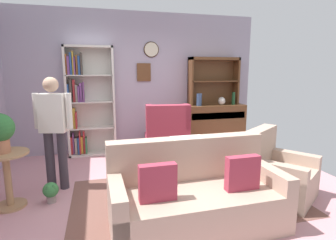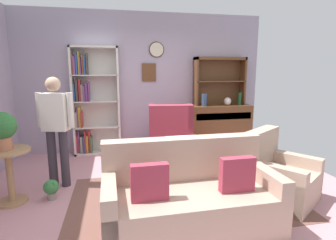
{
  "view_description": "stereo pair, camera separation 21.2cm",
  "coord_description": "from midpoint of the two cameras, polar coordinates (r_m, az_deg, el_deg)",
  "views": [
    {
      "loc": [
        -0.86,
        -3.43,
        1.64
      ],
      "look_at": [
        0.1,
        0.2,
        0.95
      ],
      "focal_mm": 28.78,
      "sensor_mm": 36.0,
      "label": 1
    },
    {
      "loc": [
        -0.66,
        -3.48,
        1.64
      ],
      "look_at": [
        0.1,
        0.2,
        0.95
      ],
      "focal_mm": 28.78,
      "sensor_mm": 36.0,
      "label": 2
    }
  ],
  "objects": [
    {
      "name": "vase_round",
      "position": [
        5.84,
        10.29,
        3.98
      ],
      "size": [
        0.15,
        0.15,
        0.17
      ],
      "primitive_type": "ellipsoid",
      "color": "beige",
      "rests_on": "sideboard"
    },
    {
      "name": "plant_stand",
      "position": [
        3.86,
        -32.3,
        -9.61
      ],
      "size": [
        0.52,
        0.52,
        0.69
      ],
      "color": "#A87F56",
      "rests_on": "ground_plane"
    },
    {
      "name": "person_reading",
      "position": [
        4.01,
        -24.44,
        -1.06
      ],
      "size": [
        0.52,
        0.28,
        1.56
      ],
      "color": "#38333D",
      "rests_on": "ground_plane"
    },
    {
      "name": "potted_plant_small",
      "position": [
        3.83,
        -25.09,
        -13.5
      ],
      "size": [
        0.19,
        0.19,
        0.26
      ],
      "color": "gray",
      "rests_on": "ground_plane"
    },
    {
      "name": "book_stack",
      "position": [
        3.8,
        -1.45,
        -7.52
      ],
      "size": [
        0.23,
        0.17,
        0.09
      ],
      "color": "#CC7233",
      "rests_on": "coffee_table"
    },
    {
      "name": "sideboard_hutch",
      "position": [
        5.91,
        8.58,
        9.5
      ],
      "size": [
        1.1,
        0.26,
        1.0
      ],
      "color": "brown",
      "rests_on": "sideboard"
    },
    {
      "name": "coffee_table",
      "position": [
        3.75,
        -1.57,
        -9.65
      ],
      "size": [
        0.8,
        0.5,
        0.42
      ],
      "color": "brown",
      "rests_on": "ground_plane"
    },
    {
      "name": "wall_back",
      "position": [
        5.64,
        -7.14,
        7.93
      ],
      "size": [
        5.0,
        0.09,
        2.8
      ],
      "color": "#A399AD",
      "rests_on": "ground_plane"
    },
    {
      "name": "bookshelf",
      "position": [
        5.44,
        -18.02,
        3.73
      ],
      "size": [
        0.9,
        0.3,
        2.1
      ],
      "color": "silver",
      "rests_on": "ground_plane"
    },
    {
      "name": "armchair_floral",
      "position": [
        3.84,
        20.63,
        -10.87
      ],
      "size": [
        1.06,
        1.07,
        0.88
      ],
      "color": "tan",
      "rests_on": "ground_plane"
    },
    {
      "name": "couch_floral",
      "position": [
        2.99,
        3.66,
        -15.95
      ],
      "size": [
        1.81,
        0.88,
        0.9
      ],
      "color": "tan",
      "rests_on": "ground_plane"
    },
    {
      "name": "ground_plane",
      "position": [
        3.91,
        -2.3,
        -14.6
      ],
      "size": [
        5.4,
        4.6,
        0.02
      ],
      "primitive_type": "cube",
      "color": "#C68C93"
    },
    {
      "name": "wingback_chair",
      "position": [
        5.04,
        -1.47,
        -4.05
      ],
      "size": [
        0.88,
        0.89,
        1.05
      ],
      "color": "#A33347",
      "rests_on": "ground_plane"
    },
    {
      "name": "bottle_wine",
      "position": [
        5.93,
        12.69,
        4.47
      ],
      "size": [
        0.07,
        0.07,
        0.27
      ],
      "primitive_type": "cylinder",
      "color": "#194223",
      "rests_on": "sideboard"
    },
    {
      "name": "vase_tall",
      "position": [
        5.62,
        5.54,
        4.29
      ],
      "size": [
        0.11,
        0.11,
        0.25
      ],
      "primitive_type": "cylinder",
      "color": "#33476B",
      "rests_on": "sideboard"
    },
    {
      "name": "area_rug",
      "position": [
        3.68,
        1.92,
        -15.97
      ],
      "size": [
        2.88,
        1.79,
        0.01
      ],
      "primitive_type": "cube",
      "color": "brown",
      "rests_on": "ground_plane"
    },
    {
      "name": "sideboard",
      "position": [
        5.92,
        8.73,
        -0.74
      ],
      "size": [
        1.3,
        0.45,
        0.92
      ],
      "color": "brown",
      "rests_on": "ground_plane"
    }
  ]
}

